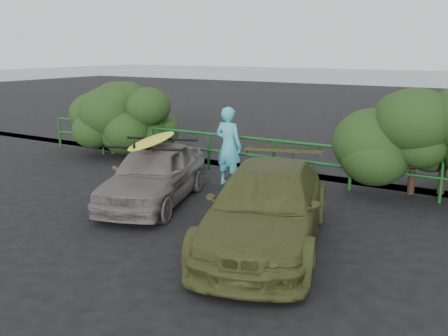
{
  "coord_description": "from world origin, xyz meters",
  "views": [
    {
      "loc": [
        6.39,
        -6.33,
        3.27
      ],
      "look_at": [
        1.37,
        1.92,
        0.96
      ],
      "focal_mm": 40.0,
      "sensor_mm": 36.0,
      "label": 1
    }
  ],
  "objects_px": {
    "sedan": "(154,174)",
    "olive_vehicle": "(266,207)",
    "guardrail": "(240,155)",
    "surfboard": "(153,140)",
    "man": "(229,146)"
  },
  "relations": [
    {
      "from": "sedan",
      "to": "man",
      "type": "height_order",
      "value": "man"
    },
    {
      "from": "man",
      "to": "surfboard",
      "type": "relative_size",
      "value": 0.81
    },
    {
      "from": "guardrail",
      "to": "man",
      "type": "xyz_separation_m",
      "value": [
        0.29,
        -1.09,
        0.45
      ]
    },
    {
      "from": "guardrail",
      "to": "sedan",
      "type": "distance_m",
      "value": 3.2
    },
    {
      "from": "guardrail",
      "to": "olive_vehicle",
      "type": "distance_m",
      "value": 4.94
    },
    {
      "from": "surfboard",
      "to": "guardrail",
      "type": "bearing_deg",
      "value": 65.82
    },
    {
      "from": "olive_vehicle",
      "to": "man",
      "type": "xyz_separation_m",
      "value": [
        -2.52,
        2.98,
        0.3
      ]
    },
    {
      "from": "man",
      "to": "olive_vehicle",
      "type": "bearing_deg",
      "value": 133.42
    },
    {
      "from": "surfboard",
      "to": "olive_vehicle",
      "type": "bearing_deg",
      "value": -33.73
    },
    {
      "from": "guardrail",
      "to": "olive_vehicle",
      "type": "relative_size",
      "value": 3.06
    },
    {
      "from": "guardrail",
      "to": "sedan",
      "type": "bearing_deg",
      "value": -96.14
    },
    {
      "from": "man",
      "to": "surfboard",
      "type": "distance_m",
      "value": 2.22
    },
    {
      "from": "sedan",
      "to": "olive_vehicle",
      "type": "height_order",
      "value": "olive_vehicle"
    },
    {
      "from": "olive_vehicle",
      "to": "surfboard",
      "type": "distance_m",
      "value": 3.35
    },
    {
      "from": "olive_vehicle",
      "to": "sedan",
      "type": "bearing_deg",
      "value": 146.95
    }
  ]
}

